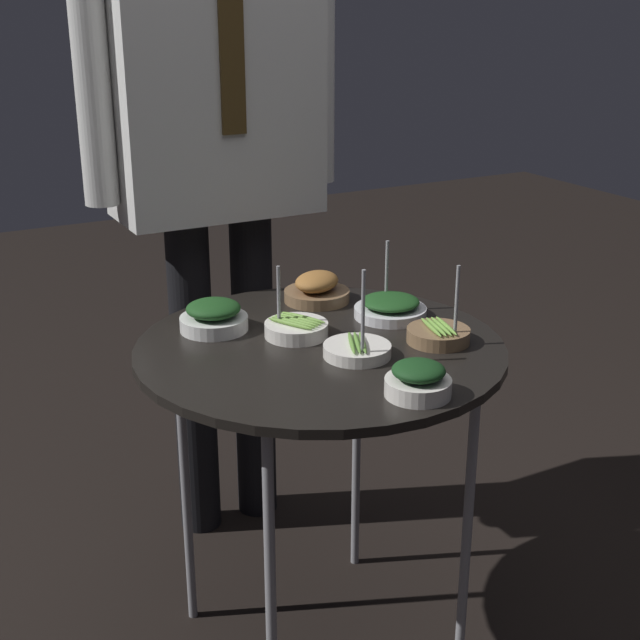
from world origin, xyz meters
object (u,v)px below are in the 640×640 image
bowl_spinach_center (214,317)px  waiter_figure (214,113)px  serving_cart (320,367)px  bowl_asparagus_far_rim (439,334)px  bowl_asparagus_mid_left (357,349)px  bowl_spinach_mid_right (390,307)px  bowl_spinach_back_right (418,381)px  bowl_roast_front_left (317,289)px  bowl_asparagus_front_center (296,328)px

bowl_spinach_center → waiter_figure: size_ratio=0.08×
serving_cart → bowl_asparagus_far_rim: bearing=-25.2°
bowl_asparagus_mid_left → waiter_figure: size_ratio=0.10×
bowl_spinach_mid_right → waiter_figure: size_ratio=0.09×
bowl_spinach_back_right → bowl_asparagus_mid_left: 0.20m
bowl_roast_front_left → bowl_spinach_back_right: (-0.08, -0.51, -0.00)m
bowl_asparagus_mid_left → bowl_asparagus_front_center: bearing=109.9°
bowl_spinach_back_right → bowl_spinach_mid_right: size_ratio=0.74×
bowl_spinach_back_right → bowl_spinach_center: bowl_spinach_center is taller
bowl_asparagus_far_rim → bowl_asparagus_mid_left: 0.18m
waiter_figure → bowl_asparagus_mid_left: bearing=-89.2°
bowl_spinach_back_right → bowl_asparagus_far_rim: (0.17, 0.18, -0.01)m
bowl_spinach_back_right → bowl_asparagus_far_rim: size_ratio=0.71×
bowl_asparagus_front_center → bowl_asparagus_far_rim: bearing=-34.8°
bowl_spinach_back_right → bowl_asparagus_mid_left: size_ratio=0.63×
bowl_spinach_back_right → bowl_asparagus_far_rim: bearing=46.6°
bowl_roast_front_left → bowl_spinach_back_right: bowl_roast_front_left is taller
serving_cart → bowl_spinach_center: 0.24m
bowl_asparagus_front_center → waiter_figure: waiter_figure is taller
bowl_asparagus_far_rim → waiter_figure: (-0.18, 0.66, 0.36)m
bowl_roast_front_left → waiter_figure: size_ratio=0.09×
bowl_spinach_mid_right → waiter_figure: waiter_figure is taller
bowl_asparagus_front_center → waiter_figure: 0.62m
bowl_spinach_back_right → bowl_asparagus_mid_left: (-0.00, 0.20, -0.01)m
bowl_asparagus_front_center → bowl_spinach_back_right: size_ratio=1.25×
bowl_asparagus_front_center → bowl_spinach_mid_right: (0.22, 0.01, 0.00)m
bowl_spinach_center → bowl_spinach_mid_right: 0.37m
bowl_spinach_center → bowl_asparagus_mid_left: bowl_asparagus_mid_left is taller
serving_cart → bowl_spinach_back_right: 0.29m
bowl_spinach_center → bowl_spinach_mid_right: (0.35, -0.10, -0.01)m
serving_cart → bowl_spinach_back_right: bowl_spinach_back_right is taller
serving_cart → waiter_figure: size_ratio=0.42×
serving_cart → waiter_figure: 0.70m
bowl_roast_front_left → bowl_asparagus_front_center: (-0.14, -0.17, -0.01)m
bowl_asparagus_far_rim → serving_cart: bearing=154.8°
bowl_asparagus_far_rim → waiter_figure: waiter_figure is taller
bowl_asparagus_front_center → bowl_spinach_back_right: bowl_asparagus_front_center is taller
bowl_spinach_back_right → bowl_spinach_center: 0.49m
bowl_asparagus_far_rim → bowl_spinach_mid_right: bearing=92.0°
bowl_spinach_center → bowl_roast_front_left: bearing=12.4°
bowl_asparagus_front_center → bowl_spinach_mid_right: bowl_spinach_mid_right is taller
bowl_roast_front_left → bowl_asparagus_far_rim: size_ratio=0.92×
bowl_spinach_mid_right → bowl_spinach_center: bearing=163.6°
serving_cart → bowl_spinach_mid_right: size_ratio=4.68×
waiter_figure → bowl_roast_front_left: bearing=-74.7°
bowl_asparagus_far_rim → bowl_spinach_mid_right: (-0.01, 0.16, 0.00)m
bowl_asparagus_front_center → bowl_spinach_mid_right: 0.22m
bowl_asparagus_front_center → bowl_asparagus_mid_left: bowl_asparagus_mid_left is taller
serving_cart → bowl_spinach_center: bowl_spinach_center is taller
serving_cart → bowl_asparagus_front_center: bowl_asparagus_front_center is taller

